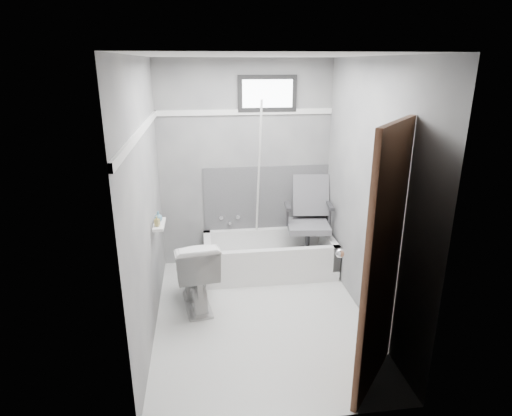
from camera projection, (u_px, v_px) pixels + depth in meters
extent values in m
plane|color=white|center=(261.00, 316.00, 4.17)|extent=(2.60, 2.60, 0.00)
plane|color=silver|center=(262.00, 55.00, 3.39)|extent=(2.60, 2.60, 0.00)
cube|color=slate|center=(245.00, 166.00, 5.00)|extent=(2.00, 0.02, 2.40)
cube|color=slate|center=(292.00, 264.00, 2.56)|extent=(2.00, 0.02, 2.40)
cube|color=slate|center=(146.00, 204.00, 3.66)|extent=(0.02, 2.60, 2.40)
cube|color=slate|center=(369.00, 195.00, 3.90)|extent=(0.02, 2.60, 2.40)
imported|color=silver|center=(195.00, 272.00, 4.25)|extent=(0.52, 0.81, 0.74)
cube|color=#4C4C4F|center=(266.00, 198.00, 5.15)|extent=(1.50, 0.02, 0.78)
cube|color=white|center=(245.00, 112.00, 4.79)|extent=(2.00, 0.02, 0.06)
cube|color=white|center=(141.00, 131.00, 3.46)|extent=(0.02, 2.60, 0.06)
cylinder|color=silver|center=(258.00, 183.00, 4.84)|extent=(0.02, 0.50, 1.90)
cube|color=silver|center=(159.00, 224.00, 4.03)|extent=(0.10, 0.32, 0.02)
imported|color=#9D8E4E|center=(157.00, 221.00, 3.93)|extent=(0.05, 0.05, 0.10)
imported|color=teal|center=(158.00, 216.00, 4.07)|extent=(0.11, 0.11, 0.10)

